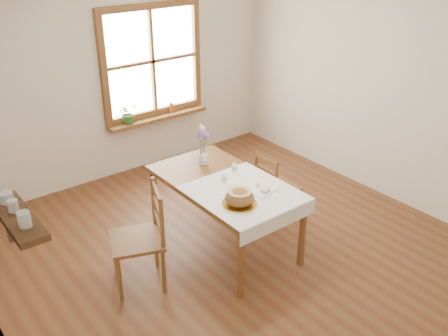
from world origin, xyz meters
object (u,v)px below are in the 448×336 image
at_px(dining_table, 224,189).
at_px(chair_left, 137,239).
at_px(chair_right, 277,186).
at_px(flower_vase, 203,160).
at_px(bread_plate, 239,204).

relative_size(dining_table, chair_left, 1.61).
height_order(chair_left, chair_right, chair_left).
height_order(chair_right, flower_vase, flower_vase).
distance_m(chair_left, bread_plate, 0.99).
bearing_deg(chair_left, dining_table, 111.80).
distance_m(chair_right, flower_vase, 0.91).
relative_size(chair_left, flower_vase, 9.28).
distance_m(bread_plate, flower_vase, 0.94).
distance_m(dining_table, bread_plate, 0.50).
bearing_deg(bread_plate, chair_right, 26.83).
bearing_deg(dining_table, flower_vase, 81.59).
bearing_deg(dining_table, chair_right, 1.67).
xyz_separation_m(dining_table, chair_left, (-1.02, -0.01, -0.17)).
bearing_deg(dining_table, bread_plate, -111.29).
bearing_deg(chair_left, bread_plate, 83.02).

